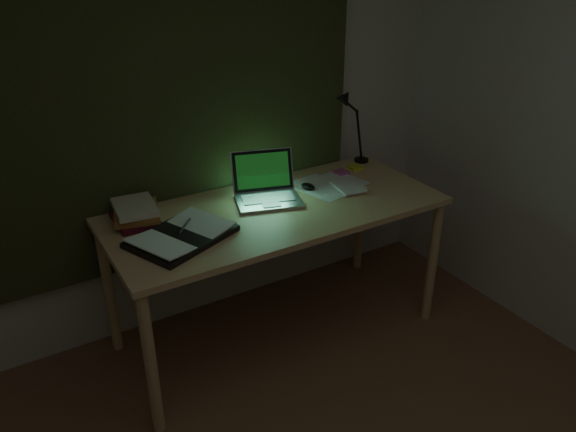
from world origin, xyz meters
The scene contains 11 objects.
wall_back centered at (0.00, 2.00, 1.25)m, with size 3.50×0.00×2.50m, color beige.
curtain centered at (0.00, 1.96, 1.45)m, with size 2.20×0.06×2.00m, color #31341A.
desk centered at (0.40, 1.53, 0.41)m, with size 1.79×0.78×0.82m, color #DEB477, non-canonical shape.
laptop centered at (0.39, 1.61, 0.94)m, with size 0.34×0.39×0.25m, color silver, non-canonical shape.
open_textbook centered at (-0.16, 1.46, 0.84)m, with size 0.46×0.33×0.04m, color white, non-canonical shape.
book_stack centered at (-0.29, 1.74, 0.87)m, with size 0.22×0.26×0.10m, color white, non-canonical shape.
loose_papers centered at (0.82, 1.55, 0.83)m, with size 0.32×0.34×0.02m, color white, non-canonical shape.
mouse centered at (0.67, 1.64, 0.84)m, with size 0.06×0.09×0.03m, color black.
sticky_yellow centered at (1.09, 1.76, 0.83)m, with size 0.08×0.08×0.02m, color yellow.
sticky_pink centered at (0.96, 1.74, 0.83)m, with size 0.08×0.08×0.02m, color #D25199.
desk_lamp centered at (1.20, 1.84, 1.06)m, with size 0.32×0.25×0.49m, color black, non-canonical shape.
Camera 1 is at (-0.93, -0.80, 2.11)m, focal length 35.00 mm.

